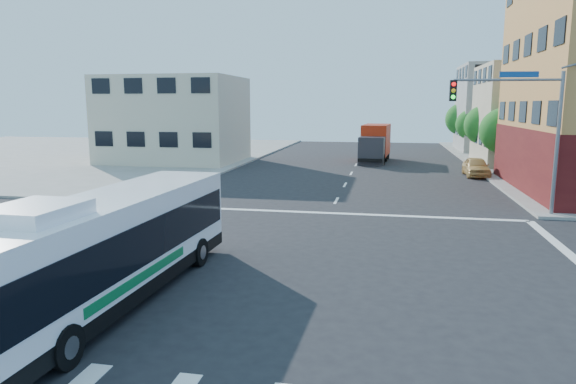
# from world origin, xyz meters

# --- Properties ---
(ground) EXTENTS (120.00, 120.00, 0.00)m
(ground) POSITION_xyz_m (0.00, 0.00, 0.00)
(ground) COLOR black
(ground) RESTS_ON ground
(sidewalk_nw) EXTENTS (50.00, 50.00, 0.15)m
(sidewalk_nw) POSITION_xyz_m (-35.00, 35.00, 0.07)
(sidewalk_nw) COLOR gray
(sidewalk_nw) RESTS_ON ground
(building_east_near) EXTENTS (12.06, 10.06, 9.00)m
(building_east_near) POSITION_xyz_m (16.98, 33.98, 4.51)
(building_east_near) COLOR #BBAE8F
(building_east_near) RESTS_ON ground
(building_east_far) EXTENTS (12.06, 10.06, 10.00)m
(building_east_far) POSITION_xyz_m (16.98, 47.98, 5.01)
(building_east_far) COLOR #9B9A96
(building_east_far) RESTS_ON ground
(building_west) EXTENTS (12.06, 10.06, 8.00)m
(building_west) POSITION_xyz_m (-17.02, 29.98, 4.01)
(building_west) COLOR beige
(building_west) RESTS_ON ground
(signal_mast_ne) EXTENTS (7.91, 1.13, 8.07)m
(signal_mast_ne) POSITION_xyz_m (9.08, 10.62, 4.98)
(signal_mast_ne) COLOR slate
(signal_mast_ne) RESTS_ON ground
(street_tree_a) EXTENTS (3.60, 3.60, 5.53)m
(street_tree_a) POSITION_xyz_m (11.90, 27.92, 3.59)
(street_tree_a) COLOR #392214
(street_tree_a) RESTS_ON ground
(street_tree_b) EXTENTS (3.80, 3.80, 5.79)m
(street_tree_b) POSITION_xyz_m (11.90, 35.92, 3.75)
(street_tree_b) COLOR #392214
(street_tree_b) RESTS_ON ground
(street_tree_c) EXTENTS (3.40, 3.40, 5.29)m
(street_tree_c) POSITION_xyz_m (11.90, 43.92, 3.46)
(street_tree_c) COLOR #392214
(street_tree_c) RESTS_ON ground
(street_tree_d) EXTENTS (4.00, 4.00, 6.03)m
(street_tree_d) POSITION_xyz_m (11.90, 51.92, 3.88)
(street_tree_d) COLOR #392214
(street_tree_d) RESTS_ON ground
(transit_bus) EXTENTS (2.76, 11.20, 3.29)m
(transit_bus) POSITION_xyz_m (-4.62, -3.45, 1.61)
(transit_bus) COLOR black
(transit_bus) RESTS_ON ground
(box_truck) EXTENTS (2.88, 7.99, 3.53)m
(box_truck) POSITION_xyz_m (1.60, 34.03, 1.71)
(box_truck) COLOR #29282E
(box_truck) RESTS_ON ground
(parked_car) EXTENTS (1.71, 4.25, 1.45)m
(parked_car) POSITION_xyz_m (9.51, 25.24, 0.72)
(parked_car) COLOR tan
(parked_car) RESTS_ON ground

